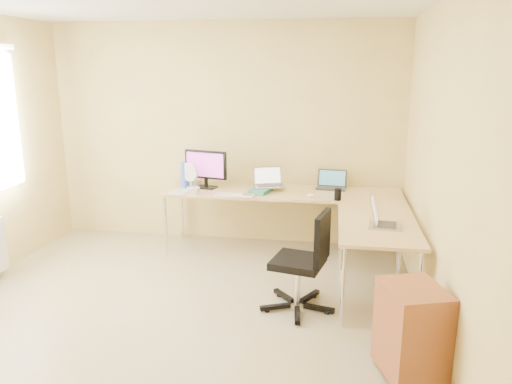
% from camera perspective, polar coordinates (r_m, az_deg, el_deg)
% --- Properties ---
extents(floor, '(4.50, 4.50, 0.00)m').
position_cam_1_polar(floor, '(4.29, -9.95, -15.10)').
color(floor, tan).
rests_on(floor, ground).
extents(wall_back, '(4.50, 0.00, 4.50)m').
position_cam_1_polar(wall_back, '(5.97, -3.50, 6.62)').
color(wall_back, '#DFCC6C').
rests_on(wall_back, ground).
extents(wall_right, '(0.00, 4.50, 4.50)m').
position_cam_1_polar(wall_right, '(3.70, 21.52, 0.93)').
color(wall_right, '#DFCC6C').
rests_on(wall_right, ground).
extents(desk_main, '(2.65, 0.70, 0.73)m').
position_cam_1_polar(desk_main, '(5.67, 2.94, -3.47)').
color(desk_main, tan).
rests_on(desk_main, ground).
extents(desk_return, '(0.70, 1.30, 0.73)m').
position_cam_1_polar(desk_return, '(4.72, 13.55, -7.59)').
color(desk_return, tan).
rests_on(desk_return, ground).
extents(monitor, '(0.54, 0.28, 0.44)m').
position_cam_1_polar(monitor, '(5.69, -5.79, 2.62)').
color(monitor, black).
rests_on(monitor, desk_main).
extents(book_stack, '(0.26, 0.31, 0.04)m').
position_cam_1_polar(book_stack, '(5.49, 0.49, 0.16)').
color(book_stack, '#266A55').
rests_on(book_stack, desk_main).
extents(laptop_center, '(0.40, 0.35, 0.21)m').
position_cam_1_polar(laptop_center, '(5.56, 1.51, 1.70)').
color(laptop_center, '#A5A4AF').
rests_on(laptop_center, desk_main).
extents(laptop_black, '(0.36, 0.28, 0.21)m').
position_cam_1_polar(laptop_black, '(5.71, 8.66, 1.41)').
color(laptop_black, '#282423').
rests_on(laptop_black, desk_main).
extents(keyboard, '(0.42, 0.15, 0.02)m').
position_cam_1_polar(keyboard, '(5.35, -2.41, -0.36)').
color(keyboard, silver).
rests_on(keyboard, desk_main).
extents(mouse, '(0.11, 0.09, 0.03)m').
position_cam_1_polar(mouse, '(5.34, 6.29, -0.39)').
color(mouse, white).
rests_on(mouse, desk_main).
extents(mug, '(0.10, 0.10, 0.08)m').
position_cam_1_polar(mug, '(5.45, -6.91, 0.15)').
color(mug, silver).
rests_on(mug, desk_main).
extents(cd_stack, '(0.13, 0.13, 0.03)m').
position_cam_1_polar(cd_stack, '(5.33, -1.01, -0.37)').
color(cd_stack, '#ACAEC4').
rests_on(cd_stack, desk_main).
extents(water_bottle, '(0.10, 0.10, 0.30)m').
position_cam_1_polar(water_bottle, '(5.75, -8.24, 1.95)').
color(water_bottle, blue).
rests_on(water_bottle, desk_main).
extents(papers, '(0.24, 0.31, 0.01)m').
position_cam_1_polar(papers, '(5.58, -8.84, 0.01)').
color(papers, beige).
rests_on(papers, desk_main).
extents(white_box, '(0.22, 0.18, 0.07)m').
position_cam_1_polar(white_box, '(5.86, -7.35, 1.06)').
color(white_box, silver).
rests_on(white_box, desk_main).
extents(desk_fan, '(0.28, 0.28, 0.27)m').
position_cam_1_polar(desk_fan, '(5.73, -7.50, 1.81)').
color(desk_fan, white).
rests_on(desk_fan, desk_main).
extents(black_cup, '(0.10, 0.10, 0.12)m').
position_cam_1_polar(black_cup, '(5.24, 9.38, -0.27)').
color(black_cup, black).
rests_on(black_cup, desk_main).
extents(laptop_return, '(0.35, 0.29, 0.21)m').
position_cam_1_polar(laptop_return, '(4.46, 14.68, -2.54)').
color(laptop_return, '#B1B1B1').
rests_on(laptop_return, desk_return).
extents(office_chair, '(0.66, 0.66, 0.92)m').
position_cam_1_polar(office_chair, '(4.34, 4.85, -7.28)').
color(office_chair, black).
rests_on(office_chair, ground).
extents(cabinet, '(0.49, 0.55, 0.63)m').
position_cam_1_polar(cabinet, '(3.63, 17.44, -14.95)').
color(cabinet, brown).
rests_on(cabinet, ground).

